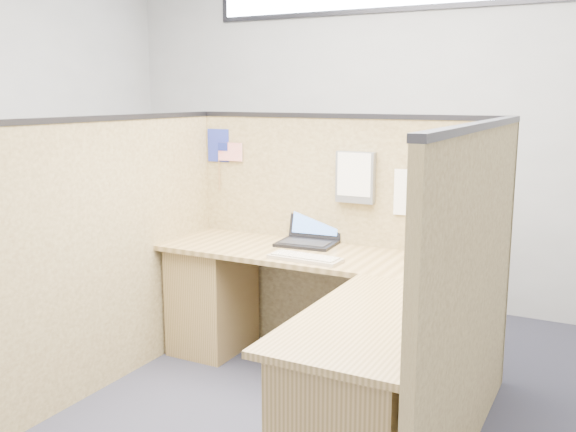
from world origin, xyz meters
The scene contains 13 objects.
floor centered at (0.00, 0.00, 0.00)m, with size 5.00×5.00×0.00m, color #20212E.
wall_back centered at (0.00, 2.25, 1.40)m, with size 5.00×5.00×0.00m, color #9B9DA0.
cubicle_partitions centered at (0.00, 0.43, 0.77)m, with size 2.06×1.83×1.53m.
l_desk centered at (0.18, 0.29, 0.39)m, with size 1.95×1.75×0.73m.
laptop centered at (-0.15, 0.89, 0.79)m, with size 0.37×0.36×0.25m.
keyboard centered at (0.01, 0.49, 0.74)m, with size 0.43×0.16×0.03m.
mouse centered at (0.75, 0.50, 0.75)m, with size 0.10×0.06×0.04m, color silver.
hand_forearm centered at (0.76, 0.37, 0.77)m, with size 0.11×0.37×0.08m.
blue_poster centered at (-0.88, 0.97, 1.31)m, with size 0.16×0.00×0.22m, color navy.
american_flag centered at (-0.80, 0.96, 1.26)m, with size 0.19×0.01×0.33m.
file_holder centered at (0.12, 0.94, 1.15)m, with size 0.24×0.05×0.31m.
paper_left centered at (0.46, 0.97, 1.08)m, with size 0.21×0.00×0.27m, color white.
paper_right centered at (0.69, 0.97, 1.01)m, with size 0.21×0.00×0.26m, color white.
Camera 1 is at (1.54, -2.63, 1.64)m, focal length 40.00 mm.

